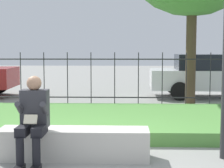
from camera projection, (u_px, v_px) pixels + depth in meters
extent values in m
plane|color=gray|center=(84.00, 159.00, 5.57)|extent=(60.00, 60.00, 0.00)
cube|color=beige|center=(74.00, 144.00, 5.55)|extent=(2.22, 0.51, 0.45)
cube|color=#9B978F|center=(74.00, 156.00, 5.57)|extent=(2.13, 0.47, 0.08)
cylinder|color=black|center=(20.00, 151.00, 4.98)|extent=(0.11, 0.11, 0.36)
cube|color=black|center=(24.00, 130.00, 5.16)|extent=(0.15, 0.42, 0.13)
cylinder|color=black|center=(36.00, 151.00, 4.97)|extent=(0.11, 0.11, 0.36)
cube|color=black|center=(40.00, 130.00, 5.15)|extent=(0.15, 0.42, 0.13)
cube|color=#333338|center=(35.00, 108.00, 5.34)|extent=(0.38, 0.24, 0.54)
sphere|color=tan|center=(34.00, 83.00, 5.29)|extent=(0.21, 0.21, 0.21)
cylinder|color=#333338|center=(20.00, 109.00, 5.19)|extent=(0.08, 0.29, 0.24)
cylinder|color=#333338|center=(44.00, 109.00, 5.17)|extent=(0.08, 0.29, 0.24)
cube|color=beige|center=(31.00, 119.00, 5.09)|extent=(0.18, 0.09, 0.13)
cube|color=#569342|center=(96.00, 120.00, 7.91)|extent=(8.43, 3.34, 0.24)
cylinder|color=#232326|center=(103.00, 97.00, 10.20)|extent=(6.43, 0.03, 0.03)
cylinder|color=#232326|center=(103.00, 59.00, 10.10)|extent=(6.43, 0.03, 0.03)
cylinder|color=#232326|center=(21.00, 80.00, 10.24)|extent=(0.02, 0.02, 1.53)
cylinder|color=#232326|center=(44.00, 80.00, 10.21)|extent=(0.02, 0.02, 1.53)
cylinder|color=#232326|center=(68.00, 80.00, 10.19)|extent=(0.02, 0.02, 1.53)
cylinder|color=#232326|center=(91.00, 81.00, 10.17)|extent=(0.02, 0.02, 1.53)
cylinder|color=#232326|center=(115.00, 81.00, 10.15)|extent=(0.02, 0.02, 1.53)
cylinder|color=#232326|center=(138.00, 81.00, 10.12)|extent=(0.02, 0.02, 1.53)
cylinder|color=#232326|center=(162.00, 81.00, 10.10)|extent=(0.02, 0.02, 1.53)
cylinder|color=#232326|center=(186.00, 81.00, 10.08)|extent=(0.02, 0.02, 1.53)
cylinder|color=#232326|center=(210.00, 81.00, 10.06)|extent=(0.02, 0.02, 1.53)
cube|color=silver|center=(220.00, 79.00, 12.50)|extent=(4.69, 1.80, 0.64)
cube|color=black|center=(215.00, 62.00, 12.45)|extent=(2.59, 1.55, 0.51)
cylinder|color=black|center=(180.00, 91.00, 11.78)|extent=(0.59, 0.21, 0.58)
cylinder|color=black|center=(174.00, 86.00, 13.43)|extent=(0.59, 0.21, 0.58)
cylinder|color=#4C3D28|center=(191.00, 44.00, 10.73)|extent=(0.29, 0.29, 3.51)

